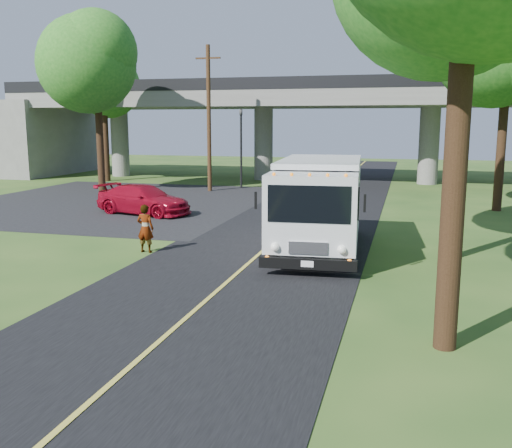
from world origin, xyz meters
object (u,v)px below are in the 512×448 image
(traffic_signal, at_px, (241,140))
(red_sedan, at_px, (144,200))
(utility_pole, at_px, (209,118))
(step_van, at_px, (319,202))
(tree_left_lot, at_px, (98,62))
(pedestrian, at_px, (145,228))
(tree_left_far, at_px, (104,78))

(traffic_signal, xyz_separation_m, red_sedan, (-1.48, -11.49, -2.50))
(traffic_signal, xyz_separation_m, utility_pole, (-1.50, -2.00, 1.40))
(utility_pole, relative_size, step_van, 1.19)
(traffic_signal, relative_size, utility_pole, 0.58)
(tree_left_lot, bearing_deg, pedestrian, -55.86)
(utility_pole, height_order, tree_left_lot, tree_left_lot)
(traffic_signal, relative_size, tree_left_far, 0.53)
(traffic_signal, distance_m, tree_left_far, 11.75)
(tree_left_far, height_order, red_sedan, tree_left_far)
(tree_left_far, relative_size, pedestrian, 6.04)
(utility_pole, bearing_deg, traffic_signal, 53.13)
(step_van, height_order, red_sedan, step_van)
(step_van, xyz_separation_m, red_sedan, (-9.26, 5.67, -0.98))
(utility_pole, distance_m, tree_left_lot, 7.43)
(utility_pole, height_order, step_van, utility_pole)
(traffic_signal, height_order, tree_left_lot, tree_left_lot)
(tree_left_lot, distance_m, red_sedan, 12.06)
(traffic_signal, height_order, pedestrian, traffic_signal)
(tree_left_far, relative_size, red_sedan, 2.05)
(tree_left_lot, xyz_separation_m, pedestrian, (9.99, -14.74, -7.08))
(tree_left_lot, xyz_separation_m, tree_left_far, (-3.00, 6.00, -0.45))
(tree_left_far, bearing_deg, utility_pole, -22.43)
(tree_left_far, distance_m, red_sedan, 17.61)
(traffic_signal, bearing_deg, pedestrian, -83.36)
(tree_left_lot, xyz_separation_m, step_van, (15.58, -12.99, -6.22))
(tree_left_lot, distance_m, step_van, 21.22)
(utility_pole, distance_m, pedestrian, 17.71)
(traffic_signal, relative_size, step_van, 0.69)
(traffic_signal, xyz_separation_m, tree_left_lot, (-7.79, -4.16, 4.70))
(utility_pole, relative_size, tree_left_lot, 0.86)
(red_sedan, distance_m, pedestrian, 8.28)
(utility_pole, xyz_separation_m, tree_left_far, (-9.29, 3.84, 2.86))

